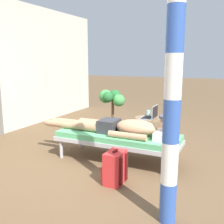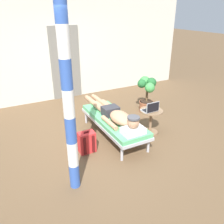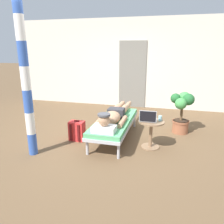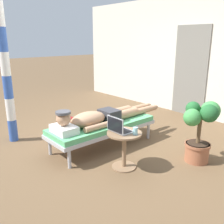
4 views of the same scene
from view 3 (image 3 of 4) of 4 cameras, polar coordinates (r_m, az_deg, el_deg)
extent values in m
plane|color=brown|center=(4.78, -1.75, -6.09)|extent=(40.00, 40.00, 0.00)
cube|color=beige|center=(7.02, 6.48, 12.34)|extent=(7.60, 0.20, 2.70)
cube|color=slate|center=(6.96, 5.31, 9.61)|extent=(0.84, 0.03, 2.04)
cylinder|color=#B7B7BC|center=(5.40, -0.08, -1.82)|extent=(0.05, 0.05, 0.28)
cylinder|color=#B7B7BC|center=(5.29, 5.85, -2.31)|extent=(0.05, 0.05, 0.28)
cylinder|color=#B7B7BC|center=(3.94, -6.45, -9.06)|extent=(0.05, 0.05, 0.28)
cylinder|color=#B7B7BC|center=(3.78, 1.70, -10.07)|extent=(0.05, 0.05, 0.28)
cube|color=#B7B7BC|center=(4.52, 0.65, -3.21)|extent=(0.67, 1.86, 0.06)
cube|color=#59B272|center=(4.50, 0.65, -2.37)|extent=(0.64, 1.82, 0.08)
cube|color=white|center=(3.81, -2.05, -4.38)|extent=(0.40, 0.28, 0.11)
sphere|color=tan|center=(3.76, -2.08, -2.09)|extent=(0.21, 0.21, 0.21)
cylinder|color=#4C4C51|center=(3.73, -2.09, -0.71)|extent=(0.22, 0.22, 0.03)
ellipsoid|color=tan|center=(4.19, -0.31, -1.56)|extent=(0.35, 0.60, 0.23)
cylinder|color=tan|center=(4.32, -2.95, -2.02)|extent=(0.09, 0.55, 0.09)
cylinder|color=tan|center=(4.21, 2.77, -2.50)|extent=(0.09, 0.55, 0.09)
cube|color=#333338|center=(4.59, 1.11, -0.22)|extent=(0.33, 0.26, 0.19)
cylinder|color=tan|center=(4.93, 1.10, 0.72)|extent=(0.15, 0.42, 0.15)
cylinder|color=tan|center=(5.34, 2.21, 1.70)|extent=(0.11, 0.44, 0.11)
ellipsoid|color=tan|center=(5.62, 2.86, 2.37)|extent=(0.09, 0.20, 0.10)
cylinder|color=tan|center=(4.90, 3.03, 0.58)|extent=(0.15, 0.42, 0.15)
cylinder|color=tan|center=(5.31, 3.99, 1.58)|extent=(0.11, 0.44, 0.11)
ellipsoid|color=tan|center=(5.59, 4.57, 2.26)|extent=(0.09, 0.20, 0.10)
cylinder|color=#8C6B4C|center=(4.30, 9.87, -8.85)|extent=(0.34, 0.34, 0.02)
cylinder|color=#8C6B4C|center=(4.20, 10.03, -5.77)|extent=(0.06, 0.06, 0.48)
cylinder|color=#8C6B4C|center=(4.12, 10.21, -2.51)|extent=(0.48, 0.48, 0.02)
cube|color=#A5A8AD|center=(4.11, 9.39, -2.18)|extent=(0.31, 0.22, 0.02)
cube|color=black|center=(4.12, 9.41, -2.00)|extent=(0.27, 0.15, 0.00)
cube|color=#A5A8AD|center=(3.97, 9.29, -1.14)|extent=(0.31, 0.01, 0.21)
cube|color=black|center=(3.96, 9.28, -1.18)|extent=(0.29, 0.00, 0.19)
cylinder|color=#99D8E5|center=(4.14, 12.38, -1.60)|extent=(0.06, 0.06, 0.10)
cube|color=red|center=(4.53, -9.08, -4.85)|extent=(0.30, 0.20, 0.40)
cube|color=red|center=(4.66, -8.45, -5.14)|extent=(0.22, 0.04, 0.18)
cube|color=#531212|center=(4.47, -10.63, -5.22)|extent=(0.04, 0.02, 0.34)
cube|color=#531212|center=(4.41, -8.68, -5.46)|extent=(0.04, 0.02, 0.34)
cube|color=#531212|center=(4.46, -9.20, -2.30)|extent=(0.10, 0.02, 0.02)
cylinder|color=#9E5B3D|center=(5.12, 17.31, -3.61)|extent=(0.34, 0.34, 0.28)
cylinder|color=#9E5B3D|center=(5.09, 17.42, -2.34)|extent=(0.37, 0.37, 0.04)
cylinder|color=#332319|center=(5.08, 17.44, -2.07)|extent=(0.31, 0.31, 0.01)
cylinder|color=brown|center=(5.02, 17.62, -0.03)|extent=(0.06, 0.06, 0.39)
sphere|color=#23602D|center=(4.97, 19.26, 3.08)|extent=(0.25, 0.25, 0.25)
sphere|color=#429347|center=(5.14, 18.30, 3.45)|extent=(0.28, 0.28, 0.28)
sphere|color=#23602D|center=(4.98, 16.17, 3.44)|extent=(0.21, 0.21, 0.21)
sphere|color=#429347|center=(4.82, 17.43, 2.09)|extent=(0.24, 0.24, 0.24)
cylinder|color=#3359B2|center=(4.16, -19.92, -7.73)|extent=(0.15, 0.15, 0.39)
cylinder|color=white|center=(4.03, -20.44, -2.71)|extent=(0.15, 0.15, 0.39)
cylinder|color=#3359B2|center=(3.93, -20.99, 2.61)|extent=(0.15, 0.15, 0.39)
cylinder|color=white|center=(3.86, -21.57, 8.17)|extent=(0.15, 0.15, 0.39)
cylinder|color=#3359B2|center=(3.84, -22.18, 13.85)|extent=(0.15, 0.15, 0.39)
cylinder|color=white|center=(3.85, -22.82, 19.57)|extent=(0.15, 0.15, 0.39)
cylinder|color=#3359B2|center=(3.90, -23.50, 25.18)|extent=(0.15, 0.15, 0.39)
camera|label=1|loc=(5.23, -45.50, 7.81)|focal=42.40mm
camera|label=2|loc=(3.17, -71.79, 17.69)|focal=37.10mm
camera|label=4|loc=(2.61, 65.66, 5.41)|focal=40.26mm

